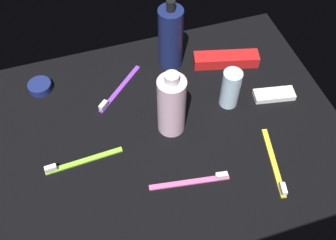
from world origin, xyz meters
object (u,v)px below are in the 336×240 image
(lotion_bottle, at_px, (171,38))
(cream_tin_left, at_px, (40,87))
(deodorant_stick, at_px, (231,89))
(toothbrush_purple, at_px, (118,90))
(toothbrush_lime, at_px, (79,161))
(toothbrush_yellow, at_px, (275,165))
(snack_bar_white, at_px, (274,95))
(bodywash_bottle, at_px, (171,105))
(toothbrush_pink, at_px, (193,181))
(toothpaste_box_red, at_px, (226,59))

(lotion_bottle, relative_size, cream_tin_left, 3.43)
(deodorant_stick, height_order, toothbrush_purple, deodorant_stick)
(cream_tin_left, bearing_deg, toothbrush_lime, 103.12)
(toothbrush_yellow, height_order, cream_tin_left, same)
(lotion_bottle, xyz_separation_m, toothbrush_purple, (0.16, 0.06, -0.08))
(toothbrush_yellow, relative_size, snack_bar_white, 1.72)
(deodorant_stick, bearing_deg, lotion_bottle, -61.37)
(toothbrush_lime, bearing_deg, deodorant_stick, -170.94)
(bodywash_bottle, relative_size, toothbrush_lime, 1.03)
(toothbrush_pink, distance_m, snack_bar_white, 0.33)
(toothbrush_yellow, distance_m, toothbrush_pink, 0.19)
(lotion_bottle, bearing_deg, toothpaste_box_red, 161.13)
(lotion_bottle, height_order, snack_bar_white, lotion_bottle)
(bodywash_bottle, xyz_separation_m, cream_tin_left, (0.29, -0.22, -0.07))
(toothbrush_pink, height_order, snack_bar_white, toothbrush_pink)
(lotion_bottle, bearing_deg, toothbrush_lime, 39.27)
(bodywash_bottle, bearing_deg, toothbrush_lime, 8.78)
(toothbrush_purple, bearing_deg, deodorant_stick, 155.48)
(lotion_bottle, height_order, cream_tin_left, lotion_bottle)
(toothbrush_yellow, bearing_deg, lotion_bottle, -71.73)
(toothbrush_pink, bearing_deg, deodorant_stick, -130.68)
(bodywash_bottle, distance_m, toothbrush_purple, 0.19)
(toothbrush_lime, bearing_deg, toothbrush_pink, 151.54)
(toothpaste_box_red, bearing_deg, cream_tin_left, 7.20)
(cream_tin_left, bearing_deg, lotion_bottle, 178.49)
(lotion_bottle, distance_m, snack_bar_white, 0.31)
(toothpaste_box_red, bearing_deg, snack_bar_white, 130.59)
(toothbrush_yellow, height_order, toothpaste_box_red, toothpaste_box_red)
(toothbrush_purple, height_order, toothbrush_yellow, same)
(toothbrush_pink, height_order, cream_tin_left, same)
(bodywash_bottle, bearing_deg, cream_tin_left, -36.54)
(toothbrush_yellow, relative_size, cream_tin_left, 2.96)
(deodorant_stick, height_order, toothpaste_box_red, deodorant_stick)
(bodywash_bottle, xyz_separation_m, deodorant_stick, (-0.16, -0.03, -0.03))
(bodywash_bottle, bearing_deg, toothbrush_pink, 89.86)
(lotion_bottle, bearing_deg, toothbrush_purple, 20.17)
(toothbrush_purple, distance_m, toothbrush_yellow, 0.44)
(deodorant_stick, xyz_separation_m, cream_tin_left, (0.45, -0.19, -0.04))
(lotion_bottle, distance_m, bodywash_bottle, 0.22)
(toothpaste_box_red, bearing_deg, toothbrush_lime, 37.55)
(lotion_bottle, relative_size, bodywash_bottle, 1.11)
(bodywash_bottle, distance_m, deodorant_stick, 0.17)
(toothbrush_pink, bearing_deg, snack_bar_white, -148.82)
(toothbrush_lime, relative_size, toothbrush_pink, 1.00)
(toothbrush_pink, bearing_deg, lotion_bottle, -99.91)
(toothpaste_box_red, distance_m, snack_bar_white, 0.16)
(toothbrush_purple, bearing_deg, snack_bar_white, 160.30)
(bodywash_bottle, bearing_deg, lotion_bottle, -107.20)
(bodywash_bottle, relative_size, deodorant_stick, 1.71)
(lotion_bottle, bearing_deg, snack_bar_white, 137.98)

